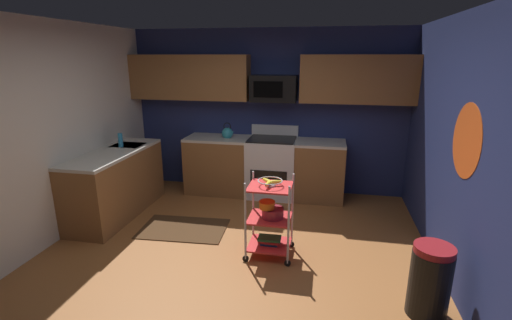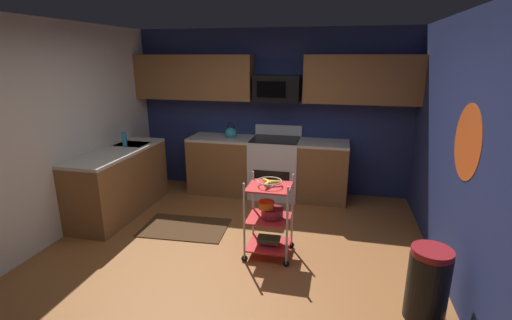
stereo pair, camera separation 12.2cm
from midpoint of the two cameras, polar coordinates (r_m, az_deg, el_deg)
The scene contains 18 objects.
floor at distance 4.15m, azimuth -5.01°, elevation -16.06°, with size 4.40×4.80×0.04m, color #995B2D.
wall_back at distance 5.95m, azimuth 1.22°, elevation 7.54°, with size 4.52×0.06×2.60m, color navy.
wall_left at distance 4.77m, azimuth -32.20°, elevation 2.89°, with size 0.06×4.80×2.60m, color silver.
wall_right at distance 3.68m, azimuth 29.95°, elevation -0.01°, with size 0.06×4.80×2.60m, color navy.
wall_flower_decal at distance 3.73m, azimuth 29.34°, elevation 2.65°, with size 0.69×0.69×0.00m, color #E5591E.
counter_run at distance 5.59m, azimuth -8.16°, elevation -2.02°, with size 3.46×2.30×0.92m.
oven_range at distance 5.80m, azimuth 1.90°, elevation -1.04°, with size 0.76×0.65×1.10m.
upper_cabinets at distance 5.71m, azimuth 0.60°, elevation 12.73°, with size 4.40×0.33×0.70m.
microwave at distance 5.67m, azimuth 2.19°, elevation 11.17°, with size 0.70×0.39×0.40m.
rolling_cart at distance 4.08m, azimuth 1.30°, elevation -9.07°, with size 0.53×0.44×0.91m.
fruit_bowl at distance 3.92m, azimuth 1.34°, elevation -3.45°, with size 0.27×0.27×0.07m.
mixing_bowl_large at distance 4.04m, azimuth 1.77°, elevation -8.25°, with size 0.25×0.25×0.11m.
mixing_bowl_small at distance 3.99m, azimuth 0.85°, elevation -7.01°, with size 0.18×0.18×0.08m.
book_stack at distance 4.20m, azimuth 1.28°, elevation -12.48°, with size 0.26×0.16×0.09m.
kettle at distance 5.82m, azimuth -5.11°, elevation 4.25°, with size 0.21×0.18×0.26m.
dish_soap_bottle at distance 5.57m, azimuth -21.11°, elevation 2.93°, with size 0.06×0.06×0.20m, color #2D8CBF.
trash_can at distance 3.57m, azimuth 24.72°, elevation -16.92°, with size 0.34×0.42×0.66m.
floor_rug at distance 4.94m, azimuth -12.01°, elevation -10.49°, with size 1.10×0.70×0.01m, color #472D19.
Camera 1 is at (0.97, -3.38, 2.19)m, focal length 25.46 mm.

